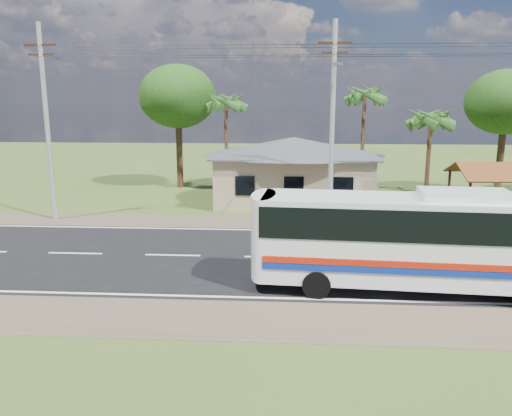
{
  "coord_description": "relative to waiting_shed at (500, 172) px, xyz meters",
  "views": [
    {
      "loc": [
        0.62,
        -21.18,
        6.82
      ],
      "look_at": [
        -0.81,
        1.0,
        2.03
      ],
      "focal_mm": 35.0,
      "sensor_mm": 36.0,
      "label": 1
    }
  ],
  "objects": [
    {
      "name": "ground",
      "position": [
        -13.0,
        -8.5,
        -2.73
      ],
      "size": [
        120.0,
        120.0,
        0.0
      ],
      "primitive_type": "plane",
      "color": "#354C1B",
      "rests_on": "ground"
    },
    {
      "name": "road",
      "position": [
        -13.0,
        -8.5,
        -2.72
      ],
      "size": [
        120.0,
        16.0,
        0.03
      ],
      "color": "black",
      "rests_on": "ground"
    },
    {
      "name": "house",
      "position": [
        -12.0,
        4.5,
        -0.09
      ],
      "size": [
        12.4,
        10.0,
        5.0
      ],
      "color": "tan",
      "rests_on": "ground"
    },
    {
      "name": "waiting_shed",
      "position": [
        0.0,
        0.0,
        0.0
      ],
      "size": [
        5.2,
        4.48,
        3.35
      ],
      "color": "#372014",
      "rests_on": "ground"
    },
    {
      "name": "concrete_barrier",
      "position": [
        -1.0,
        -2.9,
        -2.28
      ],
      "size": [
        7.0,
        0.3,
        0.9
      ],
      "primitive_type": "cube",
      "color": "#9E9E99",
      "rests_on": "ground"
    },
    {
      "name": "utility_poles",
      "position": [
        -10.33,
        -2.01,
        3.04
      ],
      "size": [
        32.8,
        2.22,
        11.0
      ],
      "color": "#9E9E99",
      "rests_on": "ground"
    },
    {
      "name": "palm_near",
      "position": [
        -3.5,
        2.5,
        2.98
      ],
      "size": [
        2.8,
        2.8,
        6.7
      ],
      "color": "#47301E",
      "rests_on": "ground"
    },
    {
      "name": "palm_mid",
      "position": [
        -7.0,
        7.0,
        4.43
      ],
      "size": [
        2.8,
        2.8,
        8.2
      ],
      "color": "#47301E",
      "rests_on": "ground"
    },
    {
      "name": "palm_far",
      "position": [
        -17.0,
        7.5,
        3.95
      ],
      "size": [
        2.8,
        2.8,
        7.7
      ],
      "color": "#47301E",
      "rests_on": "ground"
    },
    {
      "name": "tree_behind_house",
      "position": [
        -21.0,
        9.5,
        4.39
      ],
      "size": [
        6.0,
        6.0,
        9.61
      ],
      "color": "#47301E",
      "rests_on": "ground"
    },
    {
      "name": "tree_behind_shed",
      "position": [
        3.0,
        7.5,
        3.95
      ],
      "size": [
        5.6,
        5.6,
        9.02
      ],
      "color": "#47301E",
      "rests_on": "ground"
    },
    {
      "name": "coach_bus",
      "position": [
        -7.22,
        -12.17,
        -0.57
      ],
      "size": [
        12.31,
        3.41,
        3.78
      ],
      "rotation": [
        0.0,
        0.0,
        -0.07
      ],
      "color": "silver",
      "rests_on": "ground"
    },
    {
      "name": "motorcycle",
      "position": [
        -4.98,
        -1.34,
        -2.33
      ],
      "size": [
        1.61,
        0.95,
        0.8
      ],
      "primitive_type": "imported",
      "rotation": [
        0.0,
        0.0,
        1.28
      ],
      "color": "black",
      "rests_on": "ground"
    }
  ]
}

